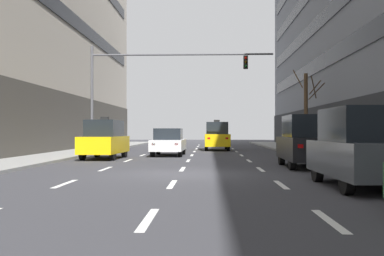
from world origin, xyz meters
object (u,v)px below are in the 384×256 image
Objects in this scene: traffic_signal_0 at (148,77)px; street_tree_0 at (306,110)px; taxi_driving_2 at (217,136)px; car_parked_1 at (361,148)px; pedestrian_1 at (314,138)px; car_driving_0 at (169,142)px; taxi_driving_1 at (105,140)px; car_parked_2 at (306,141)px.

traffic_signal_0 reaches higher than street_tree_0.
car_parked_1 is at bearing -81.58° from taxi_driving_2.
pedestrian_1 is at bearing 80.24° from car_parked_1.
taxi_driving_2 is 7.43m from pedestrian_1.
car_driving_0 is 0.82× the size of street_tree_0.
street_tree_0 is at bearing 24.59° from taxi_driving_1.
car_driving_0 is 4.65m from traffic_signal_0.
street_tree_0 is (5.72, -5.54, 1.77)m from taxi_driving_2.
car_parked_2 is at bearing -28.72° from taxi_driving_1.
traffic_signal_0 is at bearing 115.43° from car_parked_1.
car_driving_0 is 1.00× the size of car_parked_1.
taxi_driving_1 is 0.81× the size of street_tree_0.
car_driving_0 is 10.63m from car_parked_2.
car_parked_1 is 0.99× the size of car_parked_2.
taxi_driving_2 is 0.39× the size of traffic_signal_0.
taxi_driving_1 is 6.38m from traffic_signal_0.
taxi_driving_1 is at bearing 128.97° from car_parked_1.
street_tree_0 is at bearing -44.12° from taxi_driving_2.
pedestrian_1 reaches higher than car_driving_0.
taxi_driving_2 is at bearing 135.88° from street_tree_0.
taxi_driving_1 is at bearing 151.28° from car_parked_2.
pedestrian_1 is at bearing -23.46° from taxi_driving_2.
car_parked_2 is at bearing -52.72° from car_driving_0.
car_parked_2 is 0.38× the size of traffic_signal_0.
street_tree_0 reaches higher than pedestrian_1.
car_parked_1 is 6.62m from car_parked_2.
street_tree_0 reaches higher than car_parked_2.
car_parked_1 is 0.38× the size of traffic_signal_0.
street_tree_0 is (10.23, 0.73, -2.10)m from traffic_signal_0.
car_parked_1 is (6.44, -15.08, 0.24)m from car_driving_0.
traffic_signal_0 is (-7.90, 10.00, 3.88)m from car_parked_2.
pedestrian_1 is (6.82, -2.96, -0.07)m from taxi_driving_2.
pedestrian_1 is at bearing 31.68° from taxi_driving_1.
traffic_signal_0 reaches higher than car_parked_2.
car_parked_2 is (3.39, -16.28, -0.02)m from taxi_driving_2.
traffic_signal_0 reaches higher than car_parked_1.
taxi_driving_1 is at bearing -109.87° from traffic_signal_0.
car_parked_1 reaches higher than pedestrian_1.
car_driving_0 is 1.01× the size of taxi_driving_1.
taxi_driving_2 is 0.84× the size of street_tree_0.
traffic_signal_0 reaches higher than pedestrian_1.
taxi_driving_1 is at bearing -148.32° from pedestrian_1.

